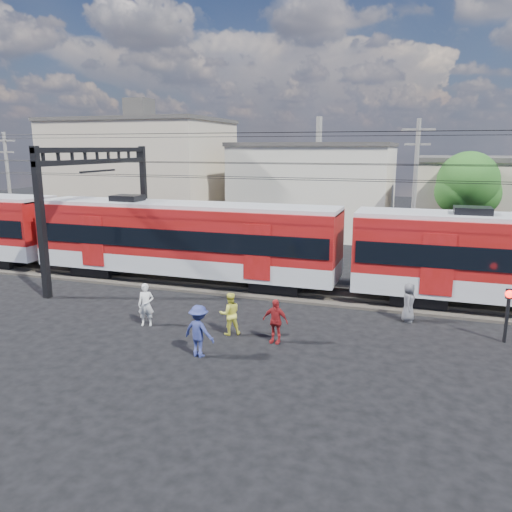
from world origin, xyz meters
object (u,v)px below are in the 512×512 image
Objects in this scene: pedestrian_a at (146,305)px; crossing_signal at (508,306)px; commuter_train at (187,238)px; pedestrian_c at (199,331)px.

crossing_signal is (13.25, 2.54, 0.55)m from pedestrian_a.
crossing_signal reaches higher than pedestrian_a.
commuter_train is 6.62m from pedestrian_a.
pedestrian_c is (4.50, -8.39, -1.50)m from commuter_train.
commuter_train is at bearing 82.75° from pedestrian_a.
pedestrian_c is at bearing -155.21° from crossing_signal.
commuter_train is 27.98× the size of pedestrian_c.
commuter_train is at bearing 165.44° from crossing_signal.
crossing_signal is at bearing -142.16° from pedestrian_c.
crossing_signal is at bearing -7.59° from pedestrian_a.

